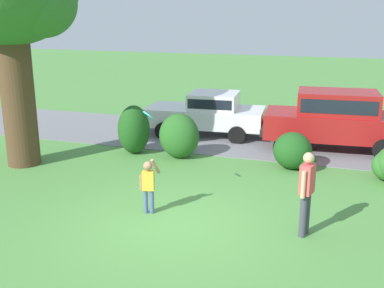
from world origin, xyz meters
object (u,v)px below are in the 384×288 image
at_px(parked_sedan, 208,112).
at_px(frisbee, 148,115).
at_px(child_thrower, 148,183).
at_px(parked_suv, 336,117).
at_px(adult_onlooker, 307,189).

bearing_deg(parked_sedan, frisbee, -85.49).
bearing_deg(child_thrower, parked_suv, 60.22).
bearing_deg(frisbee, adult_onlooker, -8.49).
bearing_deg(parked_suv, adult_onlooker, -93.08).
relative_size(parked_suv, child_thrower, 3.75).
bearing_deg(frisbee, child_thrower, -69.44).
bearing_deg(adult_onlooker, frisbee, 171.51).
xyz_separation_m(parked_suv, frisbee, (-3.95, -6.00, 1.04)).
distance_m(parked_sedan, adult_onlooker, 8.16).
height_order(parked_sedan, adult_onlooker, adult_onlooker).
distance_m(parked_sedan, parked_suv, 4.50).
distance_m(parked_sedan, frisbee, 6.65).
height_order(parked_suv, adult_onlooker, parked_suv).
relative_size(parked_sedan, parked_suv, 0.94).
xyz_separation_m(parked_sedan, child_thrower, (0.72, -7.05, -0.13)).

